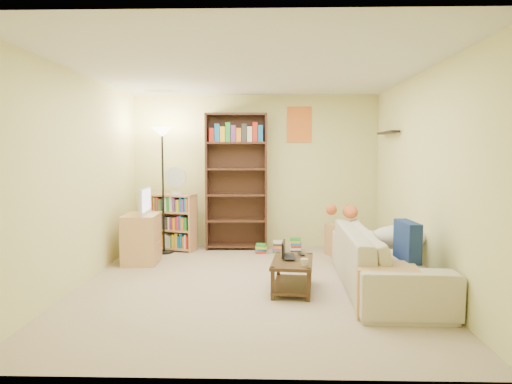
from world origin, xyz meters
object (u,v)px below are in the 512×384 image
television (141,201)px  tall_bookshelf (236,178)px  sofa (384,259)px  desk_fan (176,180)px  tabby_cat (347,211)px  floor_lamp (162,153)px  side_table (343,240)px  tv_stand (142,238)px  short_bookshelf (174,222)px  mug (304,262)px  coffee_table (292,272)px  laptop (294,257)px  end_cabinet (386,290)px

television → tall_bookshelf: tall_bookshelf is taller
sofa → desk_fan: (-2.80, 1.96, 0.79)m
tabby_cat → television: television is taller
floor_lamp → side_table: bearing=-3.0°
tv_stand → tall_bookshelf: size_ratio=0.32×
sofa → side_table: 1.68m
short_bookshelf → tv_stand: bearing=-92.9°
mug → television: size_ratio=0.15×
coffee_table → laptop: laptop is taller
tall_bookshelf → floor_lamp: size_ratio=1.12×
laptop → mug: size_ratio=3.46×
mug → floor_lamp: 3.20m
tv_stand → end_cabinet: bearing=-37.7°
desk_fan → coffee_table: bearing=-50.1°
laptop → tv_stand: bearing=59.0°
tv_stand → floor_lamp: bearing=71.5°
tv_stand → tabby_cat: bearing=-8.7°
coffee_table → tv_stand: 2.45m
tv_stand → coffee_table: bearing=-35.3°
mug → tv_stand: (-2.19, 1.55, -0.05)m
sofa → short_bookshelf: short_bookshelf is taller
desk_fan → floor_lamp: floor_lamp is taller
tv_stand → end_cabinet: (2.94, -2.00, -0.11)m
laptop → tall_bookshelf: 2.46m
tabby_cat → short_bookshelf: (-2.57, 1.09, -0.33)m
coffee_table → sofa: bearing=12.6°
laptop → tall_bookshelf: size_ratio=0.15×
sofa → tabby_cat: (-0.28, 0.91, 0.44)m
laptop → side_table: side_table is taller
tall_bookshelf → side_table: 1.95m
tall_bookshelf → end_cabinet: 3.53m
mug → television: (-2.19, 1.55, 0.48)m
desk_fan → television: bearing=-113.2°
floor_lamp → mug: bearing=-47.4°
tall_bookshelf → desk_fan: 0.97m
television → short_bookshelf: 0.98m
short_bookshelf → desk_fan: size_ratio=2.05×
floor_lamp → end_cabinet: (2.77, -2.64, -1.32)m
coffee_table → end_cabinet: 1.12m
television → end_cabinet: television is taller
end_cabinet → floor_lamp: bearing=136.4°
coffee_table → tall_bookshelf: tall_bookshelf is taller
laptop → short_bookshelf: (-1.80, 2.04, 0.08)m
sofa → laptop: size_ratio=7.22×
television → mug: bearing=-128.9°
coffee_table → mug: 0.34m
floor_lamp → short_bookshelf: bearing=59.0°
television → end_cabinet: (2.94, -2.00, -0.64)m
television → tabby_cat: bearing=-98.7°
coffee_table → side_table: 1.98m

